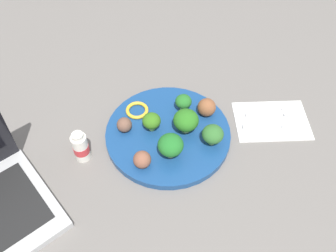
{
  "coord_description": "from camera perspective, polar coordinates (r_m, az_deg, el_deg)",
  "views": [
    {
      "loc": [
        -0.04,
        -0.52,
        0.67
      ],
      "look_at": [
        0.0,
        0.0,
        0.04
      ],
      "focal_mm": 39.98,
      "sensor_mm": 36.0,
      "label": 1
    }
  ],
  "objects": [
    {
      "name": "broccoli_floret_near_rim",
      "position": [
        0.81,
        2.76,
        0.81
      ],
      "size": [
        0.06,
        0.06,
        0.06
      ],
      "color": "#A2C271",
      "rests_on": "plate"
    },
    {
      "name": "meatball_far_rim",
      "position": [
        0.86,
        5.91,
        2.85
      ],
      "size": [
        0.04,
        0.04,
        0.04
      ],
      "primitive_type": "sphere",
      "color": "brown",
      "rests_on": "plate"
    },
    {
      "name": "knife",
      "position": [
        0.89,
        16.26,
        0.18
      ],
      "size": [
        0.15,
        0.02,
        0.01
      ],
      "color": "silver",
      "rests_on": "napkin"
    },
    {
      "name": "napkin",
      "position": [
        0.91,
        15.52,
        0.83
      ],
      "size": [
        0.17,
        0.13,
        0.01
      ],
      "primitive_type": "cube",
      "rotation": [
        0.0,
        0.0,
        -0.04
      ],
      "color": "white",
      "rests_on": "ground_plane"
    },
    {
      "name": "broccoli_floret_back_right",
      "position": [
        0.82,
        -2.53,
        0.77
      ],
      "size": [
        0.04,
        0.04,
        0.05
      ],
      "color": "#9FCF67",
      "rests_on": "plate"
    },
    {
      "name": "fork",
      "position": [
        0.92,
        15.81,
        1.92
      ],
      "size": [
        0.12,
        0.02,
        0.01
      ],
      "color": "silver",
      "rests_on": "napkin"
    },
    {
      "name": "plate",
      "position": [
        0.84,
        0.0,
        -1.2
      ],
      "size": [
        0.28,
        0.28,
        0.02
      ],
      "primitive_type": "cylinder",
      "color": "navy",
      "rests_on": "ground_plane"
    },
    {
      "name": "meatball_front_left",
      "position": [
        0.77,
        -3.96,
        -5.13
      ],
      "size": [
        0.04,
        0.04,
        0.04
      ],
      "primitive_type": "sphere",
      "color": "brown",
      "rests_on": "plate"
    },
    {
      "name": "yogurt_bottle",
      "position": [
        0.81,
        -13.16,
        -3.14
      ],
      "size": [
        0.03,
        0.03,
        0.08
      ],
      "color": "white",
      "rests_on": "ground_plane"
    },
    {
      "name": "broccoli_floret_front_left",
      "position": [
        0.86,
        2.36,
        3.7
      ],
      "size": [
        0.04,
        0.04,
        0.04
      ],
      "color": "#ABC876",
      "rests_on": "plate"
    },
    {
      "name": "broccoli_floret_far_rim",
      "position": [
        0.77,
        0.29,
        -2.96
      ],
      "size": [
        0.05,
        0.05,
        0.06
      ],
      "color": "#A0B978",
      "rests_on": "plate"
    },
    {
      "name": "broccoli_floret_back_left",
      "position": [
        0.8,
        6.84,
        -1.27
      ],
      "size": [
        0.05,
        0.05,
        0.05
      ],
      "color": "#A0CC66",
      "rests_on": "plate"
    },
    {
      "name": "pepper_ring_front_right",
      "position": [
        0.87,
        -4.74,
        2.41
      ],
      "size": [
        0.07,
        0.07,
        0.01
      ],
      "primitive_type": "torus",
      "rotation": [
        0.0,
        0.0,
        0.36
      ],
      "color": "yellow",
      "rests_on": "plate"
    },
    {
      "name": "meatball_near_rim",
      "position": [
        0.83,
        -6.68,
        0.18
      ],
      "size": [
        0.03,
        0.03,
        0.03
      ],
      "primitive_type": "sphere",
      "color": "brown",
      "rests_on": "plate"
    },
    {
      "name": "ground_plane",
      "position": [
        0.85,
        0.0,
        -1.54
      ],
      "size": [
        4.0,
        4.0,
        0.0
      ],
      "primitive_type": "plane",
      "color": "slate"
    }
  ]
}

